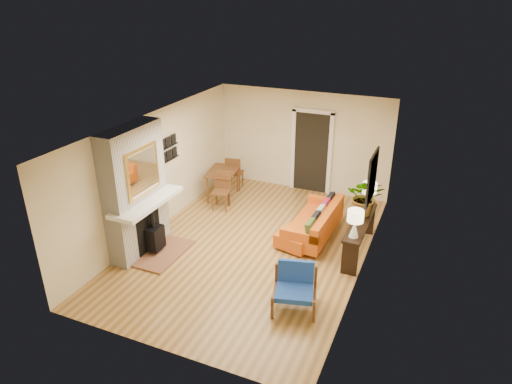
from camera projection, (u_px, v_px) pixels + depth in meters
room_shell at (319, 154)px, 10.97m from camera, size 6.50×6.50×6.50m
fireplace at (137, 194)px, 8.87m from camera, size 1.09×1.68×2.60m
sofa at (317, 223)px, 9.72m from camera, size 0.87×1.91×0.74m
ottoman at (295, 239)px, 9.36m from camera, size 0.79×0.79×0.34m
blue_chair at (295, 285)px, 7.59m from camera, size 0.87×0.86×0.75m
dining_table at (225, 176)px, 11.43m from camera, size 0.91×1.71×0.90m
console_table at (360, 227)px, 9.03m from camera, size 0.34×1.85×0.72m
lamp_near at (355, 220)px, 8.26m from camera, size 0.30×0.30×0.54m
lamp_far at (369, 192)px, 9.41m from camera, size 0.30×0.30×0.54m
houseplant at (365, 197)px, 9.05m from camera, size 0.81×0.73×0.79m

